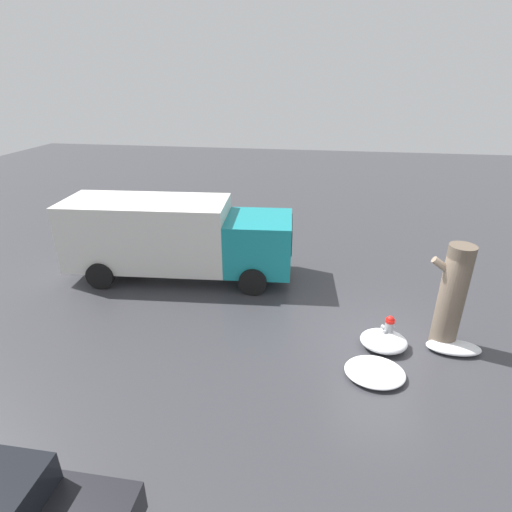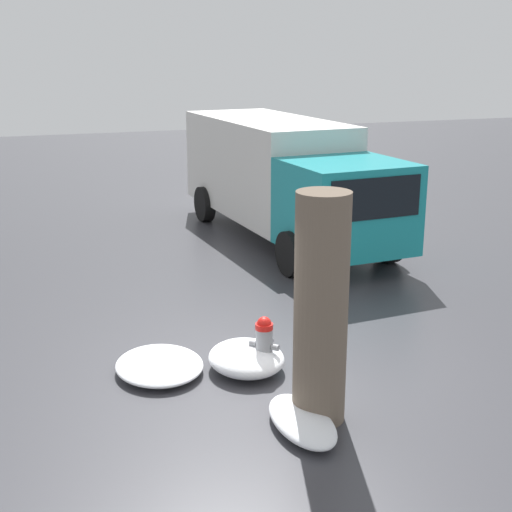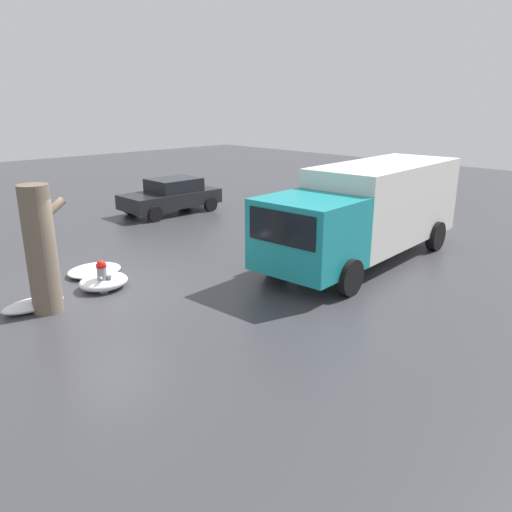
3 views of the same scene
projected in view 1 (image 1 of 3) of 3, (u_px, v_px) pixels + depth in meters
The scene contains 7 objects.
ground_plane at pixel (387, 342), 10.60m from camera, with size 60.00×60.00×0.00m, color #38383D.
fire_hydrant at pixel (389, 329), 10.43m from camera, with size 0.38×0.38×0.82m.
tree_trunk at pixel (452, 297), 9.98m from camera, with size 0.97×0.64×2.81m.
delivery_truck at pixel (174, 236), 13.58m from camera, with size 7.75×2.98×2.71m.
snow_pile_by_hydrant at pixel (453, 347), 10.22m from camera, with size 1.35×0.67×0.23m.
snow_pile_curbside at pixel (384, 341), 10.35m from camera, with size 1.20×1.05×0.37m.
snow_pile_by_tree at pixel (375, 372), 9.38m from camera, with size 1.41×1.21×0.21m.
Camera 1 is at (2.08, 9.15, 6.46)m, focal length 28.00 mm.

